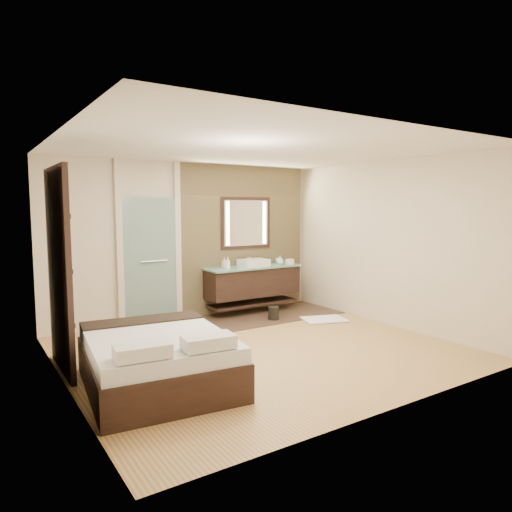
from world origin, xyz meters
TOP-DOWN VIEW (x-y plane):
  - floor at (0.00, 0.00)m, footprint 5.00×5.00m
  - tile_strip at (0.60, 1.60)m, footprint 3.80×1.30m
  - stone_wall at (1.10, 2.21)m, footprint 2.60×0.08m
  - vanity at (1.10, 1.92)m, footprint 1.85×0.55m
  - mirror_unit at (1.10, 2.16)m, footprint 1.06×0.04m
  - frosted_door at (-0.75, 2.20)m, footprint 1.10×0.12m
  - shoji_partition at (-2.43, 0.60)m, footprint 0.06×1.20m
  - bed at (-1.65, -0.45)m, footprint 1.65×1.97m
  - bath_mat at (1.81, 0.75)m, footprint 0.84×0.70m
  - waste_bin at (1.09, 1.25)m, footprint 0.22×0.22m
  - tissue_box at (1.83, 1.77)m, footprint 0.13×0.13m
  - soap_bottle_a at (0.50, 1.80)m, footprint 0.09×0.09m
  - soap_bottle_b at (0.55, 2.00)m, footprint 0.09×0.10m
  - soap_bottle_c at (1.65, 1.84)m, footprint 0.17×0.17m
  - cup at (1.75, 2.00)m, footprint 0.16×0.16m

SIDE VIEW (x-z plane):
  - floor at x=0.00m, z-range 0.00..0.00m
  - tile_strip at x=0.60m, z-range 0.00..0.01m
  - bath_mat at x=1.81m, z-range 0.01..0.03m
  - waste_bin at x=1.09m, z-range 0.00..0.24m
  - bed at x=-1.65m, z-range -0.06..0.64m
  - vanity at x=1.10m, z-range 0.14..1.02m
  - tissue_box at x=1.83m, z-range 0.86..0.97m
  - cup at x=1.75m, z-range 0.86..0.97m
  - soap_bottle_c at x=1.65m, z-range 0.86..1.03m
  - soap_bottle_b at x=0.55m, z-range 0.86..1.05m
  - soap_bottle_a at x=0.50m, z-range 0.86..1.08m
  - frosted_door at x=-0.75m, z-range -0.21..2.49m
  - shoji_partition at x=-2.43m, z-range 0.01..2.41m
  - stone_wall at x=1.10m, z-range 0.00..2.70m
  - mirror_unit at x=1.10m, z-range 1.17..2.13m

